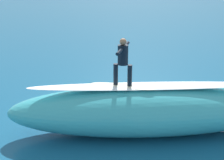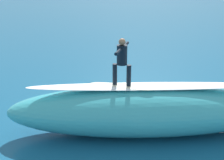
{
  "view_description": "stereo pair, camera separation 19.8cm",
  "coord_description": "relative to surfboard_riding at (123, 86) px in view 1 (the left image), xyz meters",
  "views": [
    {
      "loc": [
        5.48,
        11.64,
        5.9
      ],
      "look_at": [
        1.09,
        0.11,
        1.36
      ],
      "focal_mm": 52.52,
      "sensor_mm": 36.0,
      "label": 1
    },
    {
      "loc": [
        5.29,
        11.7,
        5.9
      ],
      "look_at": [
        1.09,
        0.11,
        1.36
      ],
      "focal_mm": 52.52,
      "sensor_mm": 36.0,
      "label": 2
    }
  ],
  "objects": [
    {
      "name": "ground_plane",
      "position": [
        -1.43,
        -2.01,
        -1.83
      ],
      "size": [
        120.0,
        120.0,
        0.0
      ],
      "primitive_type": "plane",
      "color": "#145175"
    },
    {
      "name": "foam_patch_mid",
      "position": [
        -3.41,
        0.76,
        -1.79
      ],
      "size": [
        1.14,
        1.28,
        0.09
      ],
      "primitive_type": "ellipsoid",
      "rotation": [
        0.0,
        0.0,
        1.96
      ],
      "color": "white",
      "rests_on": "ground_plane"
    },
    {
      "name": "surfer_paddling",
      "position": [
        -0.63,
        -3.93,
        -1.63
      ],
      "size": [
        0.87,
        1.67,
        0.31
      ],
      "rotation": [
        0.0,
        0.0,
        1.97
      ],
      "color": "black",
      "rests_on": "surfboard_paddling"
    },
    {
      "name": "foam_patch_far",
      "position": [
        -3.51,
        -1.17,
        -1.77
      ],
      "size": [
        1.37,
        1.38,
        0.12
      ],
      "primitive_type": "ellipsoid",
      "rotation": [
        0.0,
        0.0,
        0.86
      ],
      "color": "white",
      "rests_on": "ground_plane"
    },
    {
      "name": "surfboard_riding",
      "position": [
        0.0,
        0.0,
        0.0
      ],
      "size": [
        2.1,
        1.7,
        0.1
      ],
      "primitive_type": "ellipsoid",
      "rotation": [
        0.0,
        0.0,
        -0.63
      ],
      "color": "#EAE5C6",
      "rests_on": "wave_crest"
    },
    {
      "name": "wave_crest",
      "position": [
        -0.79,
        0.26,
        -0.94
      ],
      "size": [
        9.88,
        5.1,
        1.78
      ],
      "primitive_type": "ellipsoid",
      "rotation": [
        0.0,
        0.0,
        -0.32
      ],
      "color": "teal",
      "rests_on": "ground_plane"
    },
    {
      "name": "wave_foam_lip",
      "position": [
        -0.79,
        0.26,
        -0.01
      ],
      "size": [
        8.06,
        3.28,
        0.08
      ],
      "primitive_type": "ellipsoid",
      "rotation": [
        0.0,
        0.0,
        -0.32
      ],
      "color": "white",
      "rests_on": "wave_crest"
    },
    {
      "name": "surfboard_paddling",
      "position": [
        -0.68,
        -3.81,
        -1.8
      ],
      "size": [
        1.45,
        2.5,
        0.07
      ],
      "primitive_type": "ellipsoid",
      "rotation": [
        0.0,
        0.0,
        1.97
      ],
      "color": "#33B2D1",
      "rests_on": "ground_plane"
    },
    {
      "name": "surfer_riding",
      "position": [
        0.0,
        0.0,
        0.99
      ],
      "size": [
        0.99,
        1.3,
        1.62
      ],
      "rotation": [
        0.0,
        0.0,
        -0.63
      ],
      "color": "black",
      "rests_on": "surfboard_riding"
    }
  ]
}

